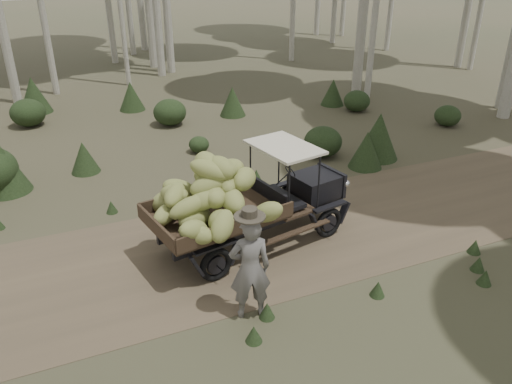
% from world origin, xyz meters
% --- Properties ---
extents(ground, '(120.00, 120.00, 0.00)m').
position_xyz_m(ground, '(0.00, 0.00, 0.00)').
color(ground, '#473D2B').
rests_on(ground, ground).
extents(dirt_track, '(70.00, 4.00, 0.01)m').
position_xyz_m(dirt_track, '(0.00, 0.00, 0.00)').
color(dirt_track, brown).
rests_on(dirt_track, ground).
extents(banana_truck, '(4.52, 2.56, 2.23)m').
position_xyz_m(banana_truck, '(0.35, -0.16, 1.28)').
color(banana_truck, black).
rests_on(banana_truck, ground).
extents(farmer, '(0.76, 0.59, 2.01)m').
position_xyz_m(farmer, '(-0.01, -2.06, 0.95)').
color(farmer, '#5B5753').
rests_on(farmer, ground).
extents(undergrowth, '(22.22, 24.61, 1.39)m').
position_xyz_m(undergrowth, '(-1.25, 0.93, 0.56)').
color(undergrowth, '#233319').
rests_on(undergrowth, ground).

